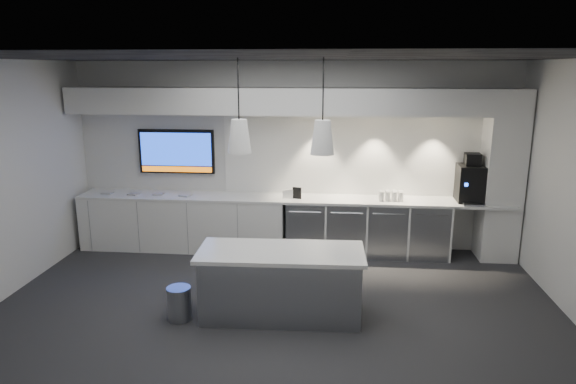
# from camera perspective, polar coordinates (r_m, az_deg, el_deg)

# --- Properties ---
(floor) EXTENTS (7.00, 7.00, 0.00)m
(floor) POSITION_cam_1_polar(r_m,az_deg,el_deg) (6.38, -1.50, -13.31)
(floor) COLOR #29292C
(floor) RESTS_ON ground
(ceiling) EXTENTS (7.00, 7.00, 0.00)m
(ceiling) POSITION_cam_1_polar(r_m,az_deg,el_deg) (5.69, -1.70, 14.72)
(ceiling) COLOR black
(ceiling) RESTS_ON wall_back
(wall_back) EXTENTS (7.00, 0.00, 7.00)m
(wall_back) POSITION_cam_1_polar(r_m,az_deg,el_deg) (8.29, 0.50, 3.98)
(wall_back) COLOR silver
(wall_back) RESTS_ON floor
(wall_front) EXTENTS (7.00, 0.00, 7.00)m
(wall_front) POSITION_cam_1_polar(r_m,az_deg,el_deg) (3.51, -6.60, -9.81)
(wall_front) COLOR silver
(wall_front) RESTS_ON floor
(back_counter) EXTENTS (6.80, 0.65, 0.04)m
(back_counter) POSITION_cam_1_polar(r_m,az_deg,el_deg) (8.11, 0.29, -0.73)
(back_counter) COLOR silver
(back_counter) RESTS_ON left_base_cabinets
(left_base_cabinets) EXTENTS (3.30, 0.63, 0.86)m
(left_base_cabinets) POSITION_cam_1_polar(r_m,az_deg,el_deg) (8.56, -11.48, -3.36)
(left_base_cabinets) COLOR white
(left_base_cabinets) RESTS_ON floor
(fridge_unit_a) EXTENTS (0.60, 0.61, 0.85)m
(fridge_unit_a) POSITION_cam_1_polar(r_m,az_deg,el_deg) (8.21, 2.03, -3.84)
(fridge_unit_a) COLOR #96999E
(fridge_unit_a) RESTS_ON floor
(fridge_unit_b) EXTENTS (0.60, 0.61, 0.85)m
(fridge_unit_b) POSITION_cam_1_polar(r_m,az_deg,el_deg) (8.20, 6.44, -3.95)
(fridge_unit_b) COLOR #96999E
(fridge_unit_b) RESTS_ON floor
(fridge_unit_c) EXTENTS (0.60, 0.61, 0.85)m
(fridge_unit_c) POSITION_cam_1_polar(r_m,az_deg,el_deg) (8.24, 10.83, -4.03)
(fridge_unit_c) COLOR #96999E
(fridge_unit_c) RESTS_ON floor
(fridge_unit_d) EXTENTS (0.60, 0.61, 0.85)m
(fridge_unit_d) POSITION_cam_1_polar(r_m,az_deg,el_deg) (8.33, 15.16, -4.08)
(fridge_unit_d) COLOR #96999E
(fridge_unit_d) RESTS_ON floor
(backsplash) EXTENTS (4.60, 0.03, 1.30)m
(backsplash) POSITION_cam_1_polar(r_m,az_deg,el_deg) (8.25, 8.84, 4.12)
(backsplash) COLOR white
(backsplash) RESTS_ON wall_back
(soffit) EXTENTS (6.90, 0.60, 0.40)m
(soffit) POSITION_cam_1_polar(r_m,az_deg,el_deg) (7.89, 0.32, 10.07)
(soffit) COLOR white
(soffit) RESTS_ON wall_back
(column) EXTENTS (0.55, 0.55, 2.60)m
(column) POSITION_cam_1_polar(r_m,az_deg,el_deg) (8.39, 22.65, 1.64)
(column) COLOR white
(column) RESTS_ON floor
(wall_tv) EXTENTS (1.25, 0.07, 0.72)m
(wall_tv) POSITION_cam_1_polar(r_m,az_deg,el_deg) (8.60, -12.28, 4.42)
(wall_tv) COLOR black
(wall_tv) RESTS_ON wall_back
(island) EXTENTS (1.96, 0.89, 0.82)m
(island) POSITION_cam_1_polar(r_m,az_deg,el_deg) (6.16, -0.78, -10.07)
(island) COLOR #96999E
(island) RESTS_ON floor
(bin) EXTENTS (0.36, 0.36, 0.40)m
(bin) POSITION_cam_1_polar(r_m,az_deg,el_deg) (6.29, -11.99, -12.01)
(bin) COLOR #96999E
(bin) RESTS_ON floor
(coffee_machine) EXTENTS (0.42, 0.59, 0.74)m
(coffee_machine) POSITION_cam_1_polar(r_m,az_deg,el_deg) (8.29, 19.66, 1.08)
(coffee_machine) COLOR black
(coffee_machine) RESTS_ON back_counter
(sign_black) EXTENTS (0.14, 0.06, 0.18)m
(sign_black) POSITION_cam_1_polar(r_m,az_deg,el_deg) (8.00, 1.01, -0.11)
(sign_black) COLOR black
(sign_black) RESTS_ON back_counter
(sign_white) EXTENTS (0.18, 0.06, 0.14)m
(sign_white) POSITION_cam_1_polar(r_m,az_deg,el_deg) (8.02, 0.02, -0.23)
(sign_white) COLOR silver
(sign_white) RESTS_ON back_counter
(cup_cluster) EXTENTS (0.37, 0.17, 0.15)m
(cup_cluster) POSITION_cam_1_polar(r_m,az_deg,el_deg) (8.05, 11.36, -0.41)
(cup_cluster) COLOR silver
(cup_cluster) RESTS_ON back_counter
(tray_a) EXTENTS (0.16, 0.16, 0.02)m
(tray_a) POSITION_cam_1_polar(r_m,az_deg,el_deg) (8.84, -19.44, -0.08)
(tray_a) COLOR #A0A0A0
(tray_a) RESTS_ON back_counter
(tray_b) EXTENTS (0.19, 0.19, 0.02)m
(tray_b) POSITION_cam_1_polar(r_m,az_deg,el_deg) (8.64, -16.75, -0.20)
(tray_b) COLOR #A0A0A0
(tray_b) RESTS_ON back_counter
(tray_c) EXTENTS (0.18, 0.18, 0.02)m
(tray_c) POSITION_cam_1_polar(r_m,az_deg,el_deg) (8.53, -14.21, -0.20)
(tray_c) COLOR #A0A0A0
(tray_c) RESTS_ON back_counter
(tray_d) EXTENTS (0.20, 0.20, 0.02)m
(tray_d) POSITION_cam_1_polar(r_m,az_deg,el_deg) (8.34, -11.33, -0.36)
(tray_d) COLOR #A0A0A0
(tray_d) RESTS_ON back_counter
(pendant_left) EXTENTS (0.26, 0.26, 1.08)m
(pendant_left) POSITION_cam_1_polar(r_m,az_deg,el_deg) (5.76, -5.43, 6.21)
(pendant_left) COLOR white
(pendant_left) RESTS_ON ceiling
(pendant_right) EXTENTS (0.26, 0.26, 1.08)m
(pendant_right) POSITION_cam_1_polar(r_m,az_deg,el_deg) (5.66, 3.85, 6.11)
(pendant_right) COLOR white
(pendant_right) RESTS_ON ceiling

